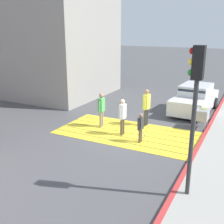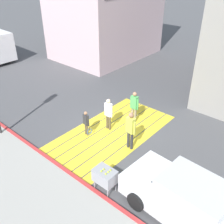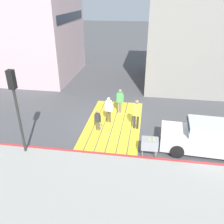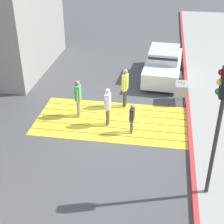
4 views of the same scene
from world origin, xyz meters
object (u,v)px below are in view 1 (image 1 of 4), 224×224
pedestrian_adult_side (123,115)px  tennis_ball_cart (202,115)px  pedestrian_adult_lead (147,105)px  car_parked_near_curb (195,99)px  pedestrian_adult_trailing (101,108)px  pedestrian_child_with_racket (141,126)px  traffic_light_corner (195,93)px

pedestrian_adult_side → tennis_ball_cart: bearing=-140.3°
pedestrian_adult_lead → pedestrian_adult_side: 1.77m
car_parked_near_curb → pedestrian_adult_side: 5.64m
pedestrian_adult_lead → pedestrian_adult_trailing: 2.20m
car_parked_near_curb → pedestrian_child_with_racket: size_ratio=3.42×
car_parked_near_curb → traffic_light_corner: traffic_light_corner is taller
pedestrian_adult_lead → pedestrian_child_with_racket: pedestrian_adult_lead is taller
pedestrian_adult_side → pedestrian_child_with_racket: bearing=156.7°
pedestrian_adult_lead → car_parked_near_curb: bearing=-114.6°
traffic_light_corner → pedestrian_adult_lead: bearing=-58.8°
tennis_ball_cart → pedestrian_adult_trailing: (4.37, 1.98, 0.28)m
traffic_light_corner → pedestrian_child_with_racket: (2.64, -3.12, -2.32)m
tennis_ball_cart → pedestrian_child_with_racket: pedestrian_child_with_racket is taller
car_parked_near_curb → pedestrian_adult_trailing: 5.86m
tennis_ball_cart → pedestrian_adult_trailing: size_ratio=0.61×
pedestrian_adult_trailing → pedestrian_child_with_racket: size_ratio=1.31×
tennis_ball_cart → car_parked_near_curb: bearing=-71.8°
pedestrian_adult_trailing → pedestrian_adult_side: (-1.36, 0.52, -0.01)m
pedestrian_adult_side → pedestrian_adult_lead: bearing=-106.4°
car_parked_near_curb → tennis_ball_cart: car_parked_near_curb is taller
car_parked_near_curb → pedestrian_child_with_racket: car_parked_near_curb is taller
car_parked_near_curb → pedestrian_child_with_racket: bearing=79.4°
pedestrian_adult_lead → pedestrian_adult_side: pedestrian_adult_lead is taller
pedestrian_adult_lead → pedestrian_child_with_racket: (-0.55, 2.14, -0.34)m
traffic_light_corner → pedestrian_adult_side: size_ratio=2.56×
traffic_light_corner → pedestrian_adult_side: bearing=-44.0°
traffic_light_corner → pedestrian_adult_trailing: bearing=-39.0°
tennis_ball_cart → traffic_light_corner: bearing=96.4°
traffic_light_corner → pedestrian_adult_side: (3.69, -3.57, -2.07)m
pedestrian_child_with_racket → car_parked_near_curb: bearing=-100.6°
car_parked_near_curb → pedestrian_adult_trailing: (3.47, 4.71, 0.24)m
pedestrian_adult_side → pedestrian_child_with_racket: size_ratio=1.29×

